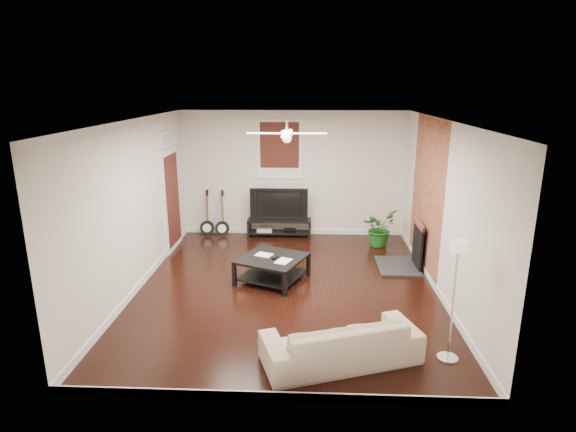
{
  "coord_description": "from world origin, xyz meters",
  "views": [
    {
      "loc": [
        0.34,
        -7.34,
        3.32
      ],
      "look_at": [
        0.0,
        0.4,
        1.15
      ],
      "focal_mm": 29.17,
      "sensor_mm": 36.0,
      "label": 1
    }
  ],
  "objects": [
    {
      "name": "room",
      "position": [
        0.0,
        0.0,
        1.4
      ],
      "size": [
        5.01,
        6.01,
        2.81
      ],
      "color": "black",
      "rests_on": "ground"
    },
    {
      "name": "brick_accent",
      "position": [
        2.49,
        1.0,
        1.4
      ],
      "size": [
        0.02,
        2.2,
        2.8
      ],
      "primitive_type": "cube",
      "color": "brown",
      "rests_on": "floor"
    },
    {
      "name": "fireplace",
      "position": [
        2.2,
        1.0,
        0.46
      ],
      "size": [
        0.8,
        1.1,
        0.92
      ],
      "primitive_type": "cube",
      "color": "black",
      "rests_on": "floor"
    },
    {
      "name": "window_back",
      "position": [
        -0.3,
        2.97,
        1.95
      ],
      "size": [
        1.0,
        0.06,
        1.3
      ],
      "primitive_type": "cube",
      "color": "black",
      "rests_on": "wall_back"
    },
    {
      "name": "door_left",
      "position": [
        -2.46,
        1.9,
        1.25
      ],
      "size": [
        0.08,
        1.0,
        2.5
      ],
      "primitive_type": "cube",
      "color": "white",
      "rests_on": "wall_left"
    },
    {
      "name": "tv_stand",
      "position": [
        -0.3,
        2.78,
        0.2
      ],
      "size": [
        1.43,
        0.38,
        0.4
      ],
      "primitive_type": "cube",
      "color": "black",
      "rests_on": "floor"
    },
    {
      "name": "tv",
      "position": [
        -0.3,
        2.8,
        0.77
      ],
      "size": [
        1.28,
        0.17,
        0.74
      ],
      "primitive_type": "imported",
      "color": "black",
      "rests_on": "tv_stand"
    },
    {
      "name": "coffee_table",
      "position": [
        -0.27,
        0.29,
        0.22
      ],
      "size": [
        1.35,
        1.35,
        0.43
      ],
      "primitive_type": "cube",
      "rotation": [
        0.0,
        0.0,
        -0.41
      ],
      "color": "black",
      "rests_on": "floor"
    },
    {
      "name": "sofa",
      "position": [
        0.77,
        -2.18,
        0.28
      ],
      "size": [
        2.08,
        1.34,
        0.57
      ],
      "primitive_type": "imported",
      "rotation": [
        0.0,
        0.0,
        3.47
      ],
      "color": "tan",
      "rests_on": "floor"
    },
    {
      "name": "floor_lamp",
      "position": [
        2.12,
        -2.08,
        0.79
      ],
      "size": [
        0.33,
        0.33,
        1.58
      ],
      "primitive_type": null,
      "rotation": [
        0.0,
        0.0,
        0.33
      ],
      "color": "silver",
      "rests_on": "floor"
    },
    {
      "name": "potted_plant",
      "position": [
        1.86,
        2.24,
        0.4
      ],
      "size": [
        0.94,
        0.95,
        0.8
      ],
      "primitive_type": "imported",
      "rotation": [
        0.0,
        0.0,
        0.86
      ],
      "color": "#1A5D1B",
      "rests_on": "floor"
    },
    {
      "name": "guitar_left",
      "position": [
        -1.95,
        2.75,
        0.53
      ],
      "size": [
        0.36,
        0.28,
        1.05
      ],
      "primitive_type": null,
      "rotation": [
        0.0,
        0.0,
        0.16
      ],
      "color": "black",
      "rests_on": "floor"
    },
    {
      "name": "guitar_right",
      "position": [
        -1.6,
        2.72,
        0.53
      ],
      "size": [
        0.38,
        0.31,
        1.05
      ],
      "primitive_type": null,
      "rotation": [
        0.0,
        0.0,
        0.27
      ],
      "color": "black",
      "rests_on": "floor"
    },
    {
      "name": "ceiling_fan",
      "position": [
        0.0,
        0.0,
        2.6
      ],
      "size": [
        1.24,
        1.24,
        0.32
      ],
      "primitive_type": null,
      "color": "white",
      "rests_on": "ceiling"
    }
  ]
}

